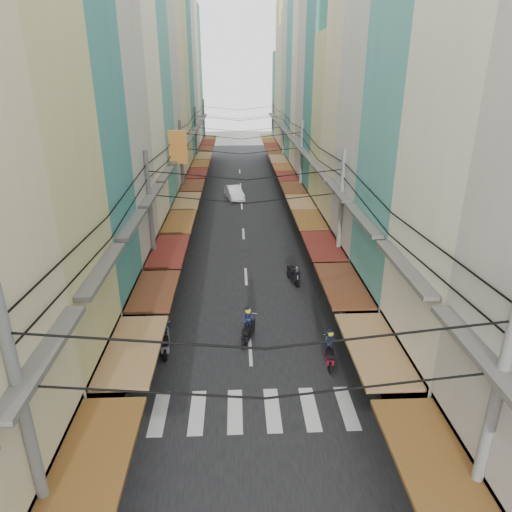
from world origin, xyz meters
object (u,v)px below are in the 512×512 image
object	(u,v)px
traffic_sign	(343,281)
bicycle	(381,308)
white_car	(234,199)
market_umbrella	(431,329)

from	to	relation	value
traffic_sign	bicycle	bearing A→B (deg)	15.33
white_car	market_umbrella	xyz separation A→B (m)	(7.89, -28.59, 2.15)
bicycle	market_umbrella	size ratio (longest dim) A/B	0.61
white_car	bicycle	distance (m)	24.17
bicycle	traffic_sign	size ratio (longest dim) A/B	0.55
white_car	bicycle	world-z (taller)	white_car
traffic_sign	white_car	bearing A→B (deg)	103.11
white_car	market_umbrella	bearing A→B (deg)	-86.92
white_car	traffic_sign	size ratio (longest dim) A/B	1.67
market_umbrella	traffic_sign	bearing A→B (deg)	115.48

